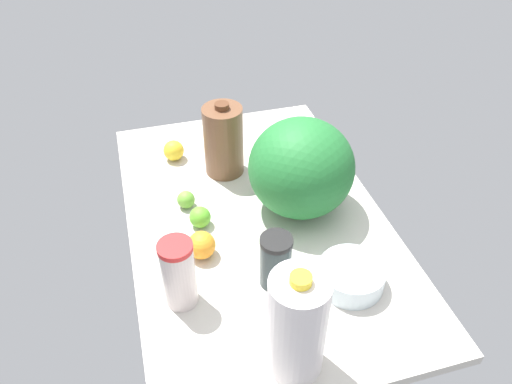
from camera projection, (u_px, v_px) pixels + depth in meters
The scene contains 11 objects.
countertop at pixel (256, 221), 152.61cm from camera, with size 120.00×76.00×3.00cm, color beige.
chocolate_milk_jug at pixel (223, 140), 162.31cm from camera, with size 12.95×12.95×25.70cm.
milk_jug at pixel (297, 325), 105.02cm from camera, with size 12.85×12.85×29.62cm.
tumbler_cup at pixel (179, 274), 121.35cm from camera, with size 8.58×8.58×19.83cm.
shaker_bottle at pixel (276, 261), 127.17cm from camera, with size 8.38×8.38×15.84cm.
mixing_bowl at pixel (351, 276), 129.65cm from camera, with size 17.38×17.38×6.27cm, color silver.
watermelon at pixel (301, 168), 146.18cm from camera, with size 31.33×31.33×29.70cm, color #247633.
lime_by_jug at pixel (186, 200), 153.80cm from camera, with size 5.52×5.52×5.52cm, color #6CAB39.
lemon_far_back at pixel (174, 150), 172.76cm from camera, with size 7.09×7.09×7.09cm, color yellow.
lime_loose at pixel (200, 217), 147.01cm from camera, with size 6.38×6.38×6.38cm, color #5DB62E.
orange_beside_bowl at pixel (201, 245), 137.12cm from camera, with size 7.87×7.87×7.87cm, color orange.
Camera 1 is at (107.66, -30.18, 105.74)cm, focal length 35.00 mm.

